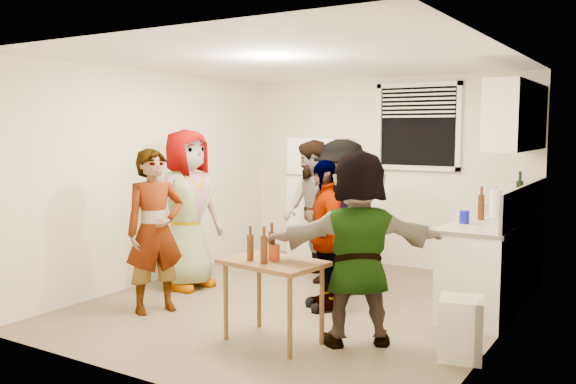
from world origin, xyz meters
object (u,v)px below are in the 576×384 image
Objects in this scene: guest_grey at (189,287)px; guest_stripe at (157,311)px; serving_table at (273,342)px; beer_bottle_counter at (481,220)px; guest_back_left at (312,279)px; guest_black at (325,308)px; wine_bottle at (519,208)px; kettle at (497,214)px; guest_orange at (357,343)px; refrigerator at (323,201)px; blue_cup at (464,224)px; beer_bottle_table at (250,260)px; guest_back_right at (341,293)px; red_cup at (274,260)px; trash_bin at (461,328)px.

guest_grey reaches higher than guest_stripe.
serving_table is at bearing -112.01° from guest_grey.
beer_bottle_counter is 2.20m from guest_back_left.
beer_bottle_counter is at bearing 79.76° from guest_black.
wine_bottle is 2.67m from guest_black.
kettle reaches higher than guest_grey.
beer_bottle_counter is 0.15× the size of guest_orange.
refrigerator is at bearing -92.75° from guest_orange.
wine_bottle is 3.03m from guest_orange.
blue_cup reaches higher than beer_bottle_table.
beer_bottle_counter is at bearing -65.02° from guest_grey.
beer_bottle_table is 0.14× the size of guest_black.
guest_back_right is at bearing -59.95° from guest_grey.
red_cup is at bearing -67.72° from guest_stripe.
beer_bottle_table is at bearing -123.36° from beer_bottle_counter.
refrigerator is 1.03× the size of guest_orange.
serving_table reaches higher than guest_black.
guest_orange is (0.79, 0.45, -0.71)m from beer_bottle_table.
serving_table is 0.50× the size of guest_back_left.
beer_bottle_table is 1.51m from guest_stripe.
kettle reaches higher than trash_bin.
beer_bottle_table reaches higher than guest_back_left.
beer_bottle_counter is 2.53m from beer_bottle_table.
guest_back_right is (-0.04, 1.80, -0.71)m from beer_bottle_table.
beer_bottle_counter is (-0.15, -1.14, 0.00)m from wine_bottle.
wine_bottle reaches higher than guest_grey.
kettle is 0.13× the size of guest_grey.
guest_orange is at bearing 29.88° from beer_bottle_table.
beer_bottle_table reaches higher than serving_table.
guest_black is at bearing -13.43° from guest_back_left.
blue_cup is (-0.07, -0.34, 0.00)m from beer_bottle_counter.
refrigerator is at bearing 151.60° from guest_back_left.
refrigerator is at bearing 157.13° from kettle.
beer_bottle_counter is 2.51m from serving_table.
blue_cup reaches higher than serving_table.
beer_bottle_counter reaches higher than red_cup.
guest_back_left is at bearing 179.83° from kettle.
red_cup is 0.07× the size of guest_grey.
guest_black is (-1.23, -0.57, -0.90)m from blue_cup.
blue_cup is at bearing -102.44° from beer_bottle_counter.
wine_bottle is 0.21× the size of guest_black.
beer_bottle_table is (0.96, -3.06, -0.14)m from refrigerator.
red_cup is 2.19m from guest_grey.
blue_cup is at bearing -70.60° from guest_grey.
blue_cup is at bearing -110.26° from kettle.
red_cup is 1.30m from guest_black.
refrigerator is at bearing 107.48° from beer_bottle_table.
red_cup reaches higher than serving_table.
serving_table is 0.51× the size of guest_orange.
guest_grey is 1.11× the size of guest_stripe.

